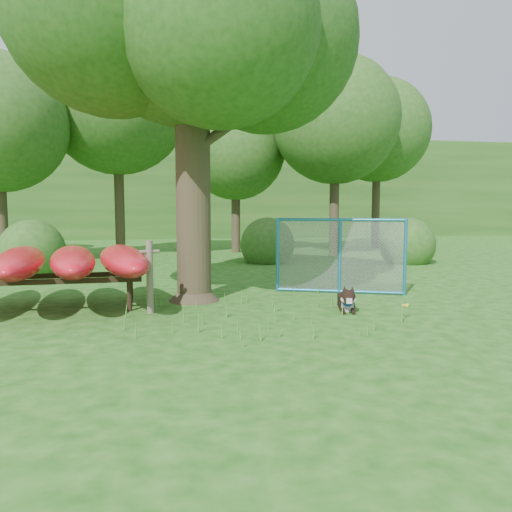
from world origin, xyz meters
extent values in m
plane|color=#184D0F|center=(0.00, 0.00, 0.00)|extent=(80.00, 80.00, 0.00)
cylinder|color=#32291B|center=(-0.79, 2.56, 2.61)|extent=(0.74, 0.74, 5.22)
cone|color=#32291B|center=(-0.79, 2.56, 0.26)|extent=(1.10, 1.10, 0.52)
sphere|color=#1D4914|center=(0.73, 3.03, 5.22)|extent=(3.76, 3.76, 3.76)
sphere|color=#1D4914|center=(-2.18, 2.29, 5.43)|extent=(3.97, 3.97, 3.97)
sphere|color=#1D4914|center=(-0.40, 1.26, 4.81)|extent=(3.34, 3.34, 3.34)
cylinder|color=#32291B|center=(-0.17, 2.50, 3.34)|extent=(1.48, 0.54, 1.11)
cylinder|color=#32291B|center=(-1.29, 2.82, 3.76)|extent=(1.09, 0.86, 1.07)
cylinder|color=brown|center=(-1.61, 1.51, 0.64)|extent=(0.15, 0.15, 1.27)
cylinder|color=brown|center=(-1.61, 1.51, 1.08)|extent=(0.35, 0.17, 0.07)
cylinder|color=black|center=(-1.98, 1.77, 0.27)|extent=(0.09, 0.09, 0.55)
cylinder|color=black|center=(-2.01, 2.53, 0.27)|extent=(0.09, 0.09, 0.55)
cube|color=black|center=(-3.40, 1.72, 0.57)|extent=(3.28, 0.21, 0.09)
cube|color=black|center=(-3.43, 2.48, 0.57)|extent=(3.28, 0.21, 0.09)
ellipsoid|color=red|center=(-3.85, 2.08, 0.87)|extent=(1.22, 3.35, 0.52)
ellipsoid|color=red|center=(-2.98, 2.11, 0.87)|extent=(1.33, 3.36, 0.52)
ellipsoid|color=red|center=(-2.10, 2.15, 0.87)|extent=(1.44, 3.36, 0.52)
cube|color=black|center=(1.89, 1.32, 0.12)|extent=(0.42, 0.71, 0.23)
cube|color=beige|center=(1.81, 1.04, 0.11)|extent=(0.24, 0.18, 0.21)
sphere|color=black|center=(1.77, 0.87, 0.29)|extent=(0.25, 0.25, 0.25)
cube|color=beige|center=(1.74, 0.76, 0.25)|extent=(0.13, 0.15, 0.09)
sphere|color=beige|center=(1.69, 0.88, 0.25)|extent=(0.12, 0.12, 0.12)
sphere|color=beige|center=(1.84, 0.84, 0.25)|extent=(0.12, 0.12, 0.12)
cone|color=black|center=(1.71, 0.93, 0.42)|extent=(0.12, 0.13, 0.12)
cone|color=black|center=(1.84, 0.89, 0.42)|extent=(0.09, 0.11, 0.12)
cylinder|color=black|center=(1.69, 0.92, 0.05)|extent=(0.14, 0.30, 0.07)
cylinder|color=black|center=(1.86, 0.88, 0.05)|extent=(0.14, 0.30, 0.07)
sphere|color=black|center=(2.03, 1.66, 0.21)|extent=(0.15, 0.15, 0.15)
torus|color=blue|center=(1.79, 0.95, 0.23)|extent=(0.25, 0.13, 0.24)
cylinder|color=teal|center=(1.07, 3.35, 0.80)|extent=(0.09, 0.09, 1.61)
cylinder|color=teal|center=(2.31, 2.86, 0.80)|extent=(0.09, 0.09, 1.61)
cylinder|color=teal|center=(3.56, 2.36, 0.80)|extent=(0.09, 0.09, 1.61)
cylinder|color=teal|center=(2.31, 2.86, 1.57)|extent=(2.52, 1.05, 0.06)
cylinder|color=teal|center=(2.31, 2.86, 0.04)|extent=(2.52, 1.05, 0.06)
plane|color=gray|center=(2.31, 2.86, 0.80)|extent=(2.49, 0.99, 2.68)
cylinder|color=#45852B|center=(2.54, 0.30, 0.11)|extent=(0.02, 0.02, 0.23)
sphere|color=yellow|center=(2.54, 0.30, 0.23)|extent=(0.04, 0.04, 0.04)
sphere|color=yellow|center=(2.59, 0.31, 0.24)|extent=(0.04, 0.04, 0.04)
sphere|color=yellow|center=(2.52, 0.35, 0.22)|extent=(0.04, 0.04, 0.04)
sphere|color=yellow|center=(2.54, 0.26, 0.23)|extent=(0.04, 0.04, 0.04)
sphere|color=yellow|center=(2.51, 0.29, 0.24)|extent=(0.04, 0.04, 0.04)
cylinder|color=#32291B|center=(-6.50, 10.00, 2.10)|extent=(0.36, 0.36, 4.20)
cylinder|color=#32291B|center=(-3.00, 12.00, 2.62)|extent=(0.36, 0.36, 5.25)
sphere|color=#25501A|center=(-3.00, 12.00, 5.62)|extent=(5.20, 5.20, 5.20)
cylinder|color=#32291B|center=(1.50, 13.00, 1.92)|extent=(0.36, 0.36, 3.85)
sphere|color=#25501A|center=(1.50, 13.00, 4.12)|extent=(4.00, 4.00, 4.00)
cylinder|color=#32291B|center=(5.00, 11.00, 2.38)|extent=(0.36, 0.36, 4.76)
sphere|color=#25501A|center=(5.00, 11.00, 5.10)|extent=(4.80, 4.80, 4.80)
cylinder|color=#32291B|center=(8.00, 14.00, 2.45)|extent=(0.36, 0.36, 4.90)
sphere|color=#25501A|center=(8.00, 14.00, 5.25)|extent=(4.60, 4.60, 4.60)
sphere|color=#25501A|center=(-5.00, 7.50, 0.00)|extent=(1.80, 1.80, 1.80)
sphere|color=#25501A|center=(6.50, 8.00, 0.00)|extent=(1.80, 1.80, 1.80)
sphere|color=#25501A|center=(2.00, 9.00, 0.00)|extent=(1.80, 1.80, 1.80)
cube|color=#25501A|center=(0.00, 28.00, 3.00)|extent=(80.00, 12.00, 6.00)
camera|label=1|loc=(-1.32, -7.22, 1.84)|focal=35.00mm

